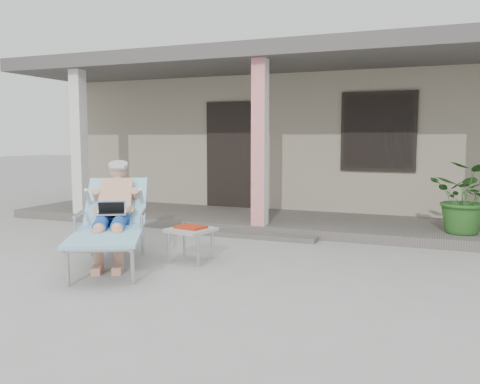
% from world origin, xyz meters
% --- Properties ---
extents(ground, '(60.00, 60.00, 0.00)m').
position_xyz_m(ground, '(0.00, 0.00, 0.00)').
color(ground, '#9E9E99').
rests_on(ground, ground).
extents(house, '(10.40, 5.40, 3.30)m').
position_xyz_m(house, '(0.00, 6.50, 1.67)').
color(house, '#9F937E').
rests_on(house, ground).
extents(porch_deck, '(10.00, 2.00, 0.15)m').
position_xyz_m(porch_deck, '(0.00, 3.00, 0.07)').
color(porch_deck, '#605B56').
rests_on(porch_deck, ground).
extents(porch_overhang, '(10.00, 2.30, 2.85)m').
position_xyz_m(porch_overhang, '(0.00, 2.95, 2.79)').
color(porch_overhang, silver).
rests_on(porch_overhang, porch_deck).
extents(porch_step, '(2.00, 0.30, 0.07)m').
position_xyz_m(porch_step, '(0.00, 1.85, 0.04)').
color(porch_step, '#605B56').
rests_on(porch_step, ground).
extents(lounger, '(1.61, 2.10, 1.33)m').
position_xyz_m(lounger, '(-1.09, -0.24, 0.82)').
color(lounger, '#B7B7BC').
rests_on(lounger, ground).
extents(side_table, '(0.61, 0.61, 0.45)m').
position_xyz_m(side_table, '(-0.20, 0.15, 0.38)').
color(side_table, '#A7A7A2').
rests_on(side_table, ground).
extents(potted_palm, '(1.21, 1.14, 1.06)m').
position_xyz_m(potted_palm, '(3.03, 2.58, 0.68)').
color(potted_palm, '#26591E').
rests_on(potted_palm, porch_deck).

